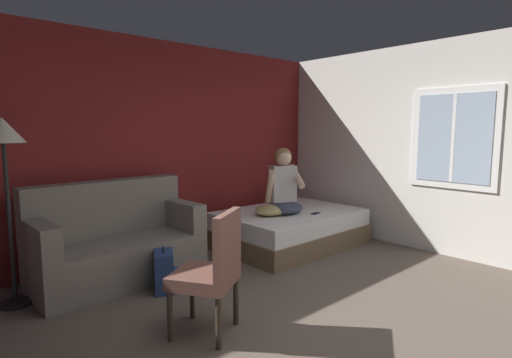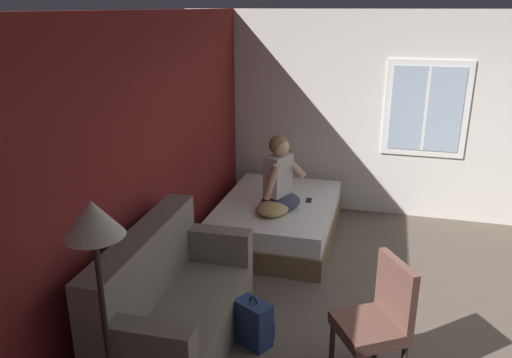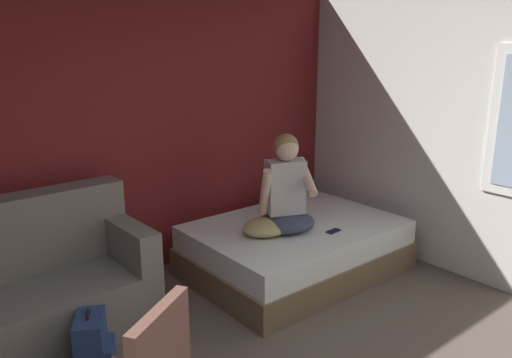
{
  "view_description": "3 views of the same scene",
  "coord_description": "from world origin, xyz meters",
  "px_view_note": "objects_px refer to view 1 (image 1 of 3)",
  "views": [
    {
      "loc": [
        -2.35,
        -1.63,
        1.6
      ],
      "look_at": [
        0.98,
        2.07,
        0.97
      ],
      "focal_mm": 28.0,
      "sensor_mm": 36.0,
      "label": 1
    },
    {
      "loc": [
        -3.93,
        0.86,
        2.73
      ],
      "look_at": [
        0.73,
        2.11,
        1.05
      ],
      "focal_mm": 35.0,
      "sensor_mm": 36.0,
      "label": 2
    },
    {
      "loc": [
        -1.45,
        -1.1,
        2.11
      ],
      "look_at": [
        0.78,
        1.65,
        1.14
      ],
      "focal_mm": 35.0,
      "sensor_mm": 36.0,
      "label": 3
    }
  ],
  "objects_px": {
    "bed": "(289,228)",
    "person_seated": "(283,187)",
    "side_chair": "(212,268)",
    "cell_phone": "(315,213)",
    "floor_lamp": "(4,149)",
    "couch": "(116,243)",
    "backpack": "(165,272)",
    "throw_pillow": "(272,210)"
  },
  "relations": [
    {
      "from": "cell_phone",
      "to": "bed",
      "type": "bearing_deg",
      "value": 13.41
    },
    {
      "from": "bed",
      "to": "person_seated",
      "type": "bearing_deg",
      "value": -162.74
    },
    {
      "from": "side_chair",
      "to": "floor_lamp",
      "type": "xyz_separation_m",
      "value": [
        -1.04,
        1.63,
        0.9
      ]
    },
    {
      "from": "backpack",
      "to": "cell_phone",
      "type": "relative_size",
      "value": 3.18
    },
    {
      "from": "bed",
      "to": "throw_pillow",
      "type": "xyz_separation_m",
      "value": [
        -0.37,
        -0.03,
        0.31
      ]
    },
    {
      "from": "backpack",
      "to": "throw_pillow",
      "type": "bearing_deg",
      "value": 7.89
    },
    {
      "from": "floor_lamp",
      "to": "backpack",
      "type": "bearing_deg",
      "value": -28.0
    },
    {
      "from": "person_seated",
      "to": "floor_lamp",
      "type": "xyz_separation_m",
      "value": [
        -3.07,
        0.42,
        0.59
      ]
    },
    {
      "from": "couch",
      "to": "throw_pillow",
      "type": "bearing_deg",
      "value": -11.93
    },
    {
      "from": "couch",
      "to": "backpack",
      "type": "bearing_deg",
      "value": -70.95
    },
    {
      "from": "couch",
      "to": "floor_lamp",
      "type": "height_order",
      "value": "floor_lamp"
    },
    {
      "from": "bed",
      "to": "cell_phone",
      "type": "xyz_separation_m",
      "value": [
        0.12,
        -0.36,
        0.25
      ]
    },
    {
      "from": "couch",
      "to": "throw_pillow",
      "type": "height_order",
      "value": "couch"
    },
    {
      "from": "backpack",
      "to": "couch",
      "type": "bearing_deg",
      "value": 109.05
    },
    {
      "from": "cell_phone",
      "to": "floor_lamp",
      "type": "height_order",
      "value": "floor_lamp"
    },
    {
      "from": "couch",
      "to": "bed",
      "type": "bearing_deg",
      "value": -9.23
    },
    {
      "from": "person_seated",
      "to": "floor_lamp",
      "type": "relative_size",
      "value": 0.51
    },
    {
      "from": "bed",
      "to": "couch",
      "type": "height_order",
      "value": "couch"
    },
    {
      "from": "cell_phone",
      "to": "floor_lamp",
      "type": "bearing_deg",
      "value": 73.46
    },
    {
      "from": "couch",
      "to": "cell_phone",
      "type": "distance_m",
      "value": 2.52
    },
    {
      "from": "bed",
      "to": "person_seated",
      "type": "relative_size",
      "value": 2.21
    },
    {
      "from": "side_chair",
      "to": "backpack",
      "type": "bearing_deg",
      "value": 81.87
    },
    {
      "from": "bed",
      "to": "backpack",
      "type": "distance_m",
      "value": 2.09
    },
    {
      "from": "side_chair",
      "to": "person_seated",
      "type": "height_order",
      "value": "person_seated"
    },
    {
      "from": "couch",
      "to": "cell_phone",
      "type": "bearing_deg",
      "value": -16.96
    },
    {
      "from": "side_chair",
      "to": "cell_phone",
      "type": "height_order",
      "value": "side_chair"
    },
    {
      "from": "couch",
      "to": "side_chair",
      "type": "xyz_separation_m",
      "value": [
        0.08,
        -1.64,
        0.14
      ]
    },
    {
      "from": "throw_pillow",
      "to": "couch",
      "type": "bearing_deg",
      "value": 168.07
    },
    {
      "from": "bed",
      "to": "backpack",
      "type": "bearing_deg",
      "value": -172.61
    },
    {
      "from": "bed",
      "to": "throw_pillow",
      "type": "relative_size",
      "value": 4.02
    },
    {
      "from": "bed",
      "to": "couch",
      "type": "distance_m",
      "value": 2.33
    },
    {
      "from": "couch",
      "to": "backpack",
      "type": "relative_size",
      "value": 3.76
    },
    {
      "from": "couch",
      "to": "floor_lamp",
      "type": "distance_m",
      "value": 1.41
    },
    {
      "from": "throw_pillow",
      "to": "floor_lamp",
      "type": "height_order",
      "value": "floor_lamp"
    },
    {
      "from": "person_seated",
      "to": "backpack",
      "type": "relative_size",
      "value": 1.91
    },
    {
      "from": "floor_lamp",
      "to": "couch",
      "type": "bearing_deg",
      "value": 0.8
    },
    {
      "from": "side_chair",
      "to": "throw_pillow",
      "type": "xyz_separation_m",
      "value": [
        1.84,
        1.24,
        0.02
      ]
    },
    {
      "from": "person_seated",
      "to": "side_chair",
      "type": "bearing_deg",
      "value": -149.16
    },
    {
      "from": "person_seated",
      "to": "cell_phone",
      "type": "height_order",
      "value": "person_seated"
    },
    {
      "from": "couch",
      "to": "floor_lamp",
      "type": "relative_size",
      "value": 1.01
    },
    {
      "from": "cell_phone",
      "to": "floor_lamp",
      "type": "xyz_separation_m",
      "value": [
        -3.37,
        0.72,
        0.94
      ]
    },
    {
      "from": "bed",
      "to": "person_seated",
      "type": "distance_m",
      "value": 0.63
    }
  ]
}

